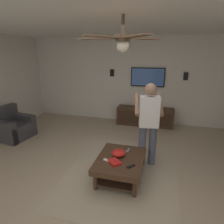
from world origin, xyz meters
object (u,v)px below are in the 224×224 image
at_px(ceiling_fan, 122,40).
at_px(coffee_table, 120,163).
at_px(book, 114,162).
at_px(wall_speaker_left, 186,76).
at_px(wall_speaker_right, 112,73).
at_px(armchair, 13,127).
at_px(remote_grey, 128,151).
at_px(media_console, 145,116).
at_px(bowl, 119,153).
at_px(person_standing, 149,120).
at_px(tv, 148,77).
at_px(remote_black, 131,166).
at_px(vase_round, 143,104).
at_px(remote_white, 107,160).

bearing_deg(ceiling_fan, coffee_table, 11.71).
xyz_separation_m(book, wall_speaker_left, (3.22, -1.30, 1.09)).
height_order(wall_speaker_right, ceiling_fan, ceiling_fan).
distance_m(armchair, remote_grey, 3.28).
bearing_deg(remote_grey, ceiling_fan, -172.23).
relative_size(media_console, bowl, 7.01).
bearing_deg(armchair, wall_speaker_left, 32.72).
height_order(person_standing, wall_speaker_right, wall_speaker_right).
distance_m(coffee_table, bowl, 0.18).
relative_size(coffee_table, media_console, 0.59).
distance_m(tv, remote_black, 3.41).
bearing_deg(remote_grey, coffee_table, 172.50).
xyz_separation_m(coffee_table, vase_round, (2.83, -0.07, 0.36)).
relative_size(tv, book, 4.60).
bearing_deg(person_standing, wall_speaker_left, -29.16).
bearing_deg(coffee_table, tv, -2.88).
bearing_deg(bowl, tv, -3.86).
relative_size(remote_grey, vase_round, 0.68).
relative_size(armchair, tv, 0.89).
bearing_deg(bowl, wall_speaker_right, 17.20).
bearing_deg(tv, remote_white, -6.14).
bearing_deg(wall_speaker_right, ceiling_fan, -162.90).
height_order(remote_white, remote_black, same).
distance_m(armchair, wall_speaker_left, 4.98).
distance_m(wall_speaker_left, ceiling_fan, 3.63).
bearing_deg(ceiling_fan, tv, -1.54).
relative_size(tv, wall_speaker_right, 4.60).
xyz_separation_m(tv, person_standing, (-2.44, -0.26, -0.52)).
height_order(coffee_table, wall_speaker_left, wall_speaker_left).
height_order(armchair, vase_round, armchair).
relative_size(coffee_table, vase_round, 4.55).
bearing_deg(person_standing, remote_grey, 123.93).
xyz_separation_m(remote_white, wall_speaker_right, (3.20, 0.78, 1.14)).
bearing_deg(remote_white, wall_speaker_right, 121.52).
height_order(armchair, remote_black, armchair).
bearing_deg(person_standing, ceiling_fan, 148.15).
distance_m(coffee_table, media_console, 2.79).
bearing_deg(coffee_table, wall_speaker_left, -22.11).
distance_m(person_standing, remote_black, 0.98).
height_order(coffee_table, wall_speaker_right, wall_speaker_right).
bearing_deg(media_console, wall_speaker_right, -102.79).
relative_size(person_standing, remote_white, 10.93).
relative_size(person_standing, wall_speaker_left, 7.45).
relative_size(book, wall_speaker_left, 1.00).
bearing_deg(wall_speaker_left, tv, 90.69).
relative_size(remote_black, remote_grey, 1.00).
distance_m(coffee_table, vase_round, 2.85).
xyz_separation_m(remote_black, vase_round, (3.05, 0.15, 0.25)).
xyz_separation_m(media_console, remote_white, (-2.94, 0.34, 0.14)).
bearing_deg(bowl, coffee_table, -146.92).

